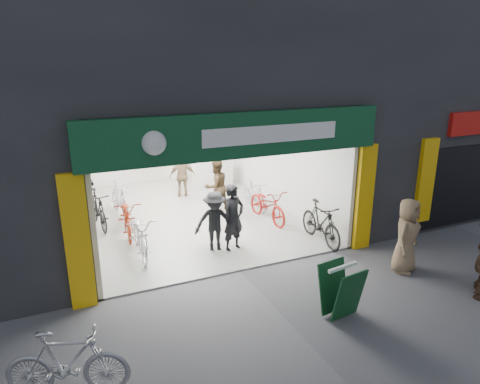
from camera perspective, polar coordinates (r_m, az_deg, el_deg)
ground at (r=9.59m, az=0.02°, el=-10.56°), size 60.00×60.00×0.00m
building at (r=13.47m, az=-5.38°, el=16.45°), size 17.00×10.27×8.00m
bike_left_front at (r=10.44m, az=-13.17°, el=-5.53°), size 0.78×1.99×1.03m
bike_left_midfront at (r=12.42m, az=-18.40°, el=-2.20°), size 0.69×1.81×1.06m
bike_left_midback at (r=11.69m, az=-14.77°, el=-3.20°), size 0.87×1.99×1.01m
bike_left_back at (r=13.19m, az=-15.74°, el=-0.92°), size 0.68×1.76×1.03m
bike_right_front at (r=10.99m, az=10.72°, el=-4.07°), size 0.59×1.82×1.08m
bike_right_mid at (r=12.29m, az=3.69°, el=-1.71°), size 0.75×1.91×0.99m
bike_right_back at (r=13.29m, az=1.97°, el=-0.36°), size 0.45×1.56×0.93m
parked_bike at (r=6.70m, az=-22.03°, el=-20.39°), size 1.74×1.01×1.01m
customer_a at (r=10.28m, az=-0.88°, el=-3.49°), size 0.71×0.58×1.67m
customer_b at (r=12.89m, az=-3.20°, el=0.74°), size 0.93×0.81×1.65m
customer_c at (r=10.26m, az=-3.37°, el=-4.03°), size 1.09×0.80×1.51m
customer_d at (r=14.46m, az=-7.68°, el=2.11°), size 0.93×0.52×1.50m
pedestrian_near at (r=9.94m, az=21.33°, el=-5.46°), size 0.97×0.86×1.67m
sandwich_board at (r=8.05m, az=13.31°, el=-12.54°), size 0.70×0.72×0.97m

